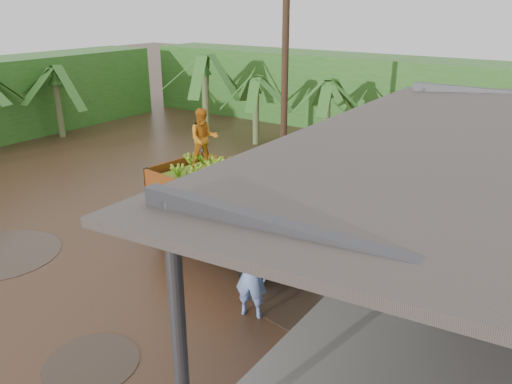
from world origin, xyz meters
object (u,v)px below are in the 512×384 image
man_blue (251,275)px  utility_pole (285,58)px  banana_trailer (231,202)px  man_grey (432,277)px

man_blue → utility_pole: 9.18m
banana_trailer → man_blue: banana_trailer is taller
banana_trailer → man_grey: size_ratio=3.48×
man_grey → man_blue: bearing=38.2°
man_blue → utility_pole: utility_pole is taller
man_blue → man_grey: 3.66m
man_grey → utility_pole: (-6.92, 5.50, 3.39)m
man_blue → utility_pole: (-3.92, 7.59, 3.35)m
banana_trailer → man_grey: banana_trailer is taller
utility_pole → man_blue: bearing=-62.7°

